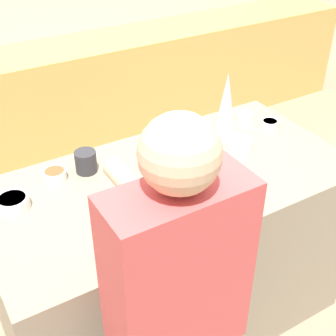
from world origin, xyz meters
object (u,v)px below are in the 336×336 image
object	(u,v)px
candy_bowl_far_left	(245,117)
candy_bowl_front_corner	(270,124)
baking_tray	(174,190)
gingerbread_house	(175,167)
candy_bowl_near_tray_right	(239,144)
candy_bowl_beside_tree	(167,151)
candy_bowl_far_right	(55,175)
candy_bowl_center_rear	(13,202)
cookbook	(187,134)
person	(176,330)
decorative_tree	(226,105)
mug	(86,162)

from	to	relation	value
candy_bowl_far_left	candy_bowl_front_corner	size ratio (longest dim) A/B	1.00
baking_tray	gingerbread_house	size ratio (longest dim) A/B	1.28
candy_bowl_near_tray_right	candy_bowl_beside_tree	world-z (taller)	same
candy_bowl_far_right	candy_bowl_center_rear	size ratio (longest dim) A/B	0.79
cookbook	person	bearing A→B (deg)	-124.44
gingerbread_house	candy_bowl_center_rear	distance (m)	0.69
candy_bowl_far_right	candy_bowl_beside_tree	bearing A→B (deg)	-9.73
candy_bowl_front_corner	candy_bowl_center_rear	xyz separation A→B (m)	(-1.37, 0.02, 0.01)
candy_bowl_center_rear	candy_bowl_beside_tree	world-z (taller)	candy_bowl_center_rear
gingerbread_house	candy_bowl_center_rear	world-z (taller)	gingerbread_house
candy_bowl_far_left	cookbook	size ratio (longest dim) A/B	0.46
candy_bowl_near_tray_right	candy_bowl_far_left	world-z (taller)	candy_bowl_far_left
candy_bowl_far_left	candy_bowl_center_rear	xyz separation A→B (m)	(-1.30, -0.10, 0.00)
gingerbread_house	decorative_tree	world-z (taller)	decorative_tree
decorative_tree	mug	bearing A→B (deg)	175.58
baking_tray	candy_bowl_front_corner	distance (m)	0.77
decorative_tree	candy_bowl_front_corner	bearing A→B (deg)	-12.95
candy_bowl_near_tray_right	mug	distance (m)	0.76
cookbook	gingerbread_house	bearing A→B (deg)	-129.08
candy_bowl_far_right	candy_bowl_near_tray_right	world-z (taller)	candy_bowl_near_tray_right
gingerbread_house	candy_bowl_front_corner	size ratio (longest dim) A/B	3.32
person	decorative_tree	bearing A→B (deg)	45.97
gingerbread_house	candy_bowl_far_right	xyz separation A→B (m)	(-0.42, 0.35, -0.10)
candy_bowl_near_tray_right	cookbook	xyz separation A→B (m)	(-0.16, 0.24, -0.02)
baking_tray	candy_bowl_front_corner	size ratio (longest dim) A/B	4.26
decorative_tree	cookbook	distance (m)	0.25
baking_tray	mug	xyz separation A→B (m)	(-0.27, 0.34, 0.05)
candy_bowl_front_corner	candy_bowl_far_left	bearing A→B (deg)	121.39
baking_tray	candy_bowl_far_left	bearing A→B (deg)	27.41
baking_tray	candy_bowl_beside_tree	bearing A→B (deg)	65.52
gingerbread_house	mug	distance (m)	0.44
candy_bowl_far_right	candy_bowl_beside_tree	xyz separation A→B (m)	(0.53, -0.09, 0.00)
gingerbread_house	decorative_tree	size ratio (longest dim) A/B	0.88
gingerbread_house	person	bearing A→B (deg)	-121.01
decorative_tree	candy_bowl_front_corner	xyz separation A→B (m)	(0.26, -0.06, -0.15)
gingerbread_house	person	xyz separation A→B (m)	(-0.34, -0.56, -0.21)
candy_bowl_front_corner	candy_bowl_far_right	bearing A→B (deg)	173.71
candy_bowl_near_tray_right	cookbook	size ratio (longest dim) A/B	0.64
candy_bowl_far_left	candy_bowl_center_rear	bearing A→B (deg)	-175.42
candy_bowl_beside_tree	candy_bowl_far_left	bearing A→B (deg)	8.91
baking_tray	mug	world-z (taller)	mug
candy_bowl_near_tray_right	candy_bowl_center_rear	world-z (taller)	candy_bowl_center_rear
candy_bowl_far_right	cookbook	world-z (taller)	candy_bowl_far_right
candy_bowl_far_left	cookbook	bearing A→B (deg)	175.01
candy_bowl_far_right	candy_bowl_far_left	size ratio (longest dim) A/B	1.18
candy_bowl_near_tray_right	candy_bowl_beside_tree	xyz separation A→B (m)	(-0.34, 0.12, 0.00)
candy_bowl_near_tray_right	person	distance (m)	1.06
candy_bowl_front_corner	decorative_tree	bearing A→B (deg)	167.05
baking_tray	mug	bearing A→B (deg)	128.29
candy_bowl_far_right	gingerbread_house	bearing A→B (deg)	-39.99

